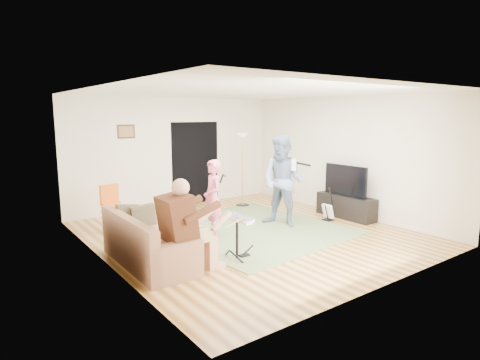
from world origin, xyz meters
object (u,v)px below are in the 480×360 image
television (346,180)px  tv_cabinet (346,206)px  sofa (144,248)px  guitar_spare (328,211)px  drum_kit (237,240)px  singer (213,199)px  dining_chair (114,215)px  guitarist (283,181)px  torchiere_lamp (243,157)px

television → tv_cabinet: bearing=0.0°
sofa → guitar_spare: size_ratio=2.66×
guitar_spare → sofa: bearing=-178.9°
television → drum_kit: bearing=-168.8°
sofa → drum_kit: bearing=-26.8°
guitar_spare → tv_cabinet: (0.53, -0.05, 0.04)m
sofa → singer: bearing=19.8°
drum_kit → singer: bearing=74.9°
singer → dining_chair: bearing=-121.8°
guitarist → dining_chair: bearing=-140.0°
sofa → guitar_spare: (4.26, 0.08, -0.05)m
singer → tv_cabinet: (3.17, -0.55, -0.48)m
singer → tv_cabinet: 3.25m
tv_cabinet → television: size_ratio=1.27×
guitarist → television: bearing=56.2°
drum_kit → guitarist: guitarist is taller
dining_chair → singer: bearing=-56.1°
guitar_spare → torchiere_lamp: bearing=106.1°
singer → dining_chair: singer is taller
sofa → television: size_ratio=1.76×
singer → guitar_spare: (2.64, -0.50, -0.52)m
drum_kit → television: size_ratio=0.65×
television → guitarist: bearing=167.4°
singer → sofa: bearing=-56.6°
sofa → tv_cabinet: size_ratio=1.39×
tv_cabinet → television: (-0.05, -0.00, 0.60)m
dining_chair → tv_cabinet: bearing=-33.9°
singer → dining_chair: 2.03m
drum_kit → sofa: bearing=153.2°
guitarist → drum_kit: bearing=-82.8°
sofa → guitarist: 3.28m
drum_kit → dining_chair: (-1.06, 2.65, 0.02)m
sofa → tv_cabinet: (4.79, 0.03, -0.01)m
sofa → dining_chair: size_ratio=2.09×
dining_chair → tv_cabinet: dining_chair is taller
singer → tv_cabinet: bearing=93.8°
guitar_spare → television: size_ratio=0.66×
drum_kit → torchiere_lamp: size_ratio=0.39×
guitar_spare → torchiere_lamp: torchiere_lamp is taller
singer → dining_chair: (-1.39, 1.42, -0.40)m
television → torchiere_lamp: bearing=116.1°
torchiere_lamp → television: size_ratio=1.66×
drum_kit → guitarist: (1.90, 1.03, 0.62)m
torchiere_lamp → guitarist: bearing=-102.3°
drum_kit → guitar_spare: guitar_spare is taller
sofa → singer: size_ratio=1.33×
dining_chair → television: 4.95m
guitar_spare → television: (0.48, -0.05, 0.64)m
guitarist → television: (1.55, -0.35, -0.09)m
sofa → dining_chair: 2.01m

